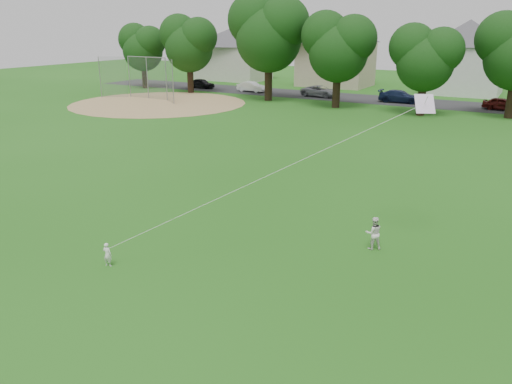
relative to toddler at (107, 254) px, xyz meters
The scene contains 10 objects.
ground 3.51m from the toddler, 22.37° to the left, with size 160.00×160.00×0.00m, color #1F5914.
street 43.45m from the toddler, 85.75° to the left, with size 90.00×7.00×0.01m, color #2D2D30.
dirt_infield 37.14m from the toddler, 127.84° to the left, with size 18.00×18.00×0.02m, color #9E7F51.
toddler is the anchor object (origin of this frame).
older_boy 9.30m from the toddler, 38.34° to the left, with size 0.60×0.47×1.23m, color white.
kite 6.01m from the toddler, 40.87° to the left, with size 4.65×4.03×11.87m.
baseball_backstop 40.72m from the toddler, 130.05° to the left, with size 10.15×1.95×4.44m.
tree_row 38.02m from the toddler, 81.28° to the left, with size 82.52×8.48×11.31m.
parked_cars 42.68m from the toddler, 97.40° to the left, with size 45.16×2.50×1.28m.
house_row 53.62m from the toddler, 86.22° to the left, with size 78.06×14.18×10.11m.
Camera 1 is at (8.63, -11.96, 7.70)m, focal length 35.00 mm.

